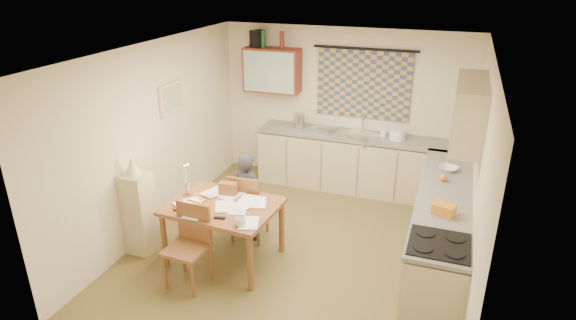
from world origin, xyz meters
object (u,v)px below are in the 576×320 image
at_px(counter_back, 361,163).
at_px(shelf_stand, 139,213).
at_px(counter_right, 441,229).
at_px(chair_far, 249,218).
at_px(dining_table, 224,232).
at_px(person, 248,196).
at_px(stove, 434,284).

height_order(counter_back, shelf_stand, shelf_stand).
height_order(counter_right, chair_far, chair_far).
xyz_separation_m(counter_back, shelf_stand, (-2.24, -2.68, 0.08)).
height_order(chair_far, shelf_stand, shelf_stand).
relative_size(counter_back, dining_table, 2.49).
relative_size(counter_back, chair_far, 3.52).
xyz_separation_m(counter_right, person, (-2.40, -0.24, 0.15)).
bearing_deg(counter_right, person, -174.29).
xyz_separation_m(counter_back, dining_table, (-1.16, -2.49, -0.07)).
height_order(counter_right, shelf_stand, shelf_stand).
bearing_deg(counter_back, person, -119.81).
xyz_separation_m(chair_far, person, (-0.02, 0.01, 0.31)).
xyz_separation_m(stove, shelf_stand, (-3.54, 0.13, 0.06)).
bearing_deg(counter_right, stove, -90.00).
bearing_deg(shelf_stand, dining_table, 9.82).
distance_m(counter_back, stove, 3.10).
height_order(stove, chair_far, chair_far).
height_order(counter_right, stove, stove).
bearing_deg(person, counter_right, -161.68).
relative_size(counter_back, counter_right, 1.12).
distance_m(dining_table, shelf_stand, 1.10).
height_order(counter_back, person, person).
bearing_deg(chair_far, shelf_stand, 29.31).
relative_size(counter_right, dining_table, 2.23).
bearing_deg(shelf_stand, counter_right, 15.75).
xyz_separation_m(dining_table, shelf_stand, (-1.07, -0.19, 0.15)).
relative_size(counter_back, person, 2.76).
bearing_deg(counter_back, dining_table, -114.98).
distance_m(stove, person, 2.57).
height_order(counter_back, chair_far, chair_far).
bearing_deg(stove, counter_back, 114.89).
bearing_deg(stove, shelf_stand, 177.89).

